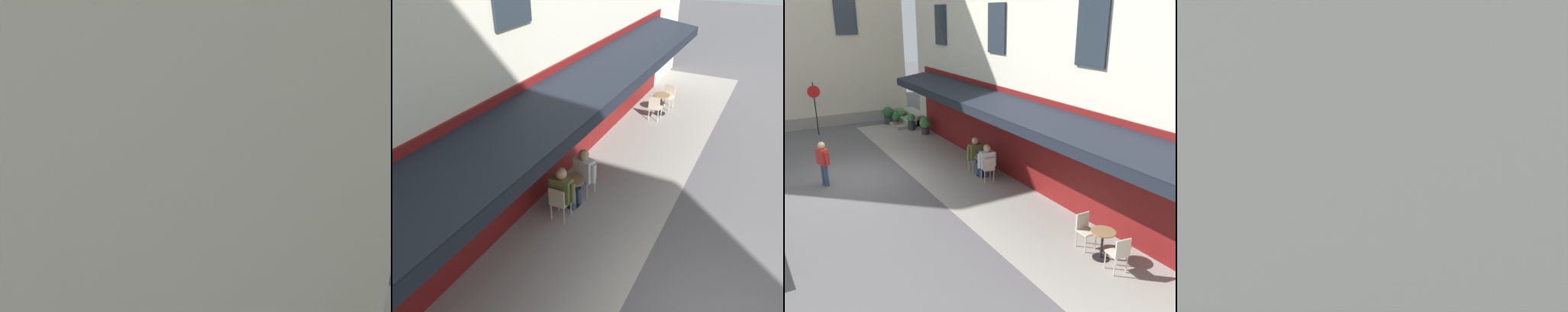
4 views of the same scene
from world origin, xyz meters
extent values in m
plane|color=#565456|center=(0.00, 0.00, 0.00)|extent=(70.00, 70.00, 0.00)
cube|color=gray|center=(-3.25, -3.40, 0.00)|extent=(20.50, 3.20, 0.01)
cube|color=maroon|center=(-3.00, -4.97, 1.60)|extent=(16.00, 0.06, 3.20)
cube|color=black|center=(-3.00, -4.15, 2.85)|extent=(15.00, 1.70, 0.36)
cube|color=black|center=(-3.00, -3.32, 2.62)|extent=(15.00, 0.04, 0.28)
cube|color=#232D38|center=(-11.00, -4.96, 5.20)|extent=(1.10, 0.06, 1.70)
cube|color=#232D38|center=(-6.33, -4.96, 5.20)|extent=(1.10, 0.06, 1.70)
cube|color=#232D38|center=(-1.67, -4.96, 5.20)|extent=(1.10, 0.06, 1.70)
cube|color=#232D38|center=(3.00, -4.96, 5.20)|extent=(1.10, 0.06, 1.70)
cube|color=gray|center=(7.94, 3.50, 0.30)|extent=(0.12, 17.00, 0.60)
cube|color=#232D38|center=(7.96, -2.00, 5.50)|extent=(0.06, 1.10, 1.70)
cube|color=#232D38|center=(7.96, 3.50, 5.50)|extent=(0.06, 1.10, 1.70)
cube|color=#232D38|center=(7.96, 9.00, 5.50)|extent=(0.06, 1.10, 1.70)
cube|color=gray|center=(6.60, -4.20, 0.07)|extent=(2.40, 1.40, 0.15)
cube|color=gray|center=(6.60, -4.55, 0.22)|extent=(2.40, 1.05, 0.30)
cube|color=gray|center=(6.60, -4.90, 0.38)|extent=(2.40, 0.70, 0.45)
cylinder|color=black|center=(-2.18, -4.08, 0.01)|extent=(0.40, 0.40, 0.03)
cylinder|color=black|center=(-2.18, -4.08, 0.36)|extent=(0.06, 0.06, 0.72)
cylinder|color=#99754C|center=(-2.18, -4.08, 0.73)|extent=(0.60, 0.60, 0.03)
cylinder|color=beige|center=(-2.58, -4.19, 0.23)|extent=(0.03, 0.03, 0.45)
cylinder|color=beige|center=(-2.53, -3.85, 0.23)|extent=(0.03, 0.03, 0.45)
cylinder|color=beige|center=(-2.92, -4.13, 0.23)|extent=(0.03, 0.03, 0.45)
cylinder|color=beige|center=(-2.87, -3.80, 0.23)|extent=(0.03, 0.03, 0.45)
cube|color=beige|center=(-2.72, -3.99, 0.47)|extent=(0.46, 0.46, 0.04)
cube|color=beige|center=(-2.90, -3.96, 0.70)|extent=(0.10, 0.40, 0.42)
cylinder|color=beige|center=(-1.80, -3.90, 0.23)|extent=(0.03, 0.03, 0.45)
cylinder|color=beige|center=(-1.80, -4.24, 0.23)|extent=(0.03, 0.03, 0.45)
cylinder|color=beige|center=(-1.46, -3.90, 0.23)|extent=(0.03, 0.03, 0.45)
cylinder|color=beige|center=(-1.46, -4.24, 0.23)|extent=(0.03, 0.03, 0.45)
cube|color=beige|center=(-1.63, -4.07, 0.47)|extent=(0.41, 0.41, 0.04)
cube|color=beige|center=(-1.45, -4.07, 0.70)|extent=(0.05, 0.40, 0.42)
cylinder|color=black|center=(-8.41, -3.84, 0.01)|extent=(0.40, 0.40, 0.03)
cylinder|color=black|center=(-8.41, -3.84, 0.36)|extent=(0.06, 0.06, 0.72)
cylinder|color=#99754C|center=(-8.41, -3.84, 0.73)|extent=(0.60, 0.60, 0.03)
cylinder|color=beige|center=(-8.81, -3.95, 0.23)|extent=(0.03, 0.03, 0.45)
cylinder|color=beige|center=(-8.76, -3.61, 0.23)|extent=(0.03, 0.03, 0.45)
cylinder|color=beige|center=(-9.15, -3.89, 0.23)|extent=(0.03, 0.03, 0.45)
cylinder|color=beige|center=(-9.10, -3.56, 0.23)|extent=(0.03, 0.03, 0.45)
cube|color=beige|center=(-8.95, -3.75, 0.47)|extent=(0.46, 0.46, 0.04)
cube|color=beige|center=(-9.13, -3.72, 0.70)|extent=(0.10, 0.40, 0.42)
cylinder|color=beige|center=(-8.03, -3.68, 0.23)|extent=(0.03, 0.03, 0.45)
cylinder|color=beige|center=(-8.04, -4.02, 0.23)|extent=(0.03, 0.03, 0.45)
cylinder|color=beige|center=(-7.69, -3.69, 0.23)|extent=(0.03, 0.03, 0.45)
cylinder|color=beige|center=(-7.70, -4.03, 0.23)|extent=(0.03, 0.03, 0.45)
cube|color=beige|center=(-7.86, -3.85, 0.47)|extent=(0.41, 0.41, 0.04)
cube|color=beige|center=(-7.68, -3.86, 0.70)|extent=(0.05, 0.40, 0.42)
cylinder|color=navy|center=(-2.33, -4.15, 0.23)|extent=(0.16, 0.16, 0.47)
cylinder|color=navy|center=(-2.51, -4.13, 0.49)|extent=(0.37, 0.22, 0.17)
cylinder|color=navy|center=(-2.30, -3.96, 0.23)|extent=(0.16, 0.16, 0.47)
cylinder|color=navy|center=(-2.48, -3.93, 0.49)|extent=(0.37, 0.22, 0.17)
cube|color=silver|center=(-2.67, -4.00, 0.79)|extent=(0.36, 0.53, 0.60)
sphere|color=tan|center=(-2.67, -4.00, 1.22)|extent=(0.26, 0.26, 0.26)
cylinder|color=silver|center=(-2.71, -4.30, 0.77)|extent=(0.11, 0.11, 0.53)
cylinder|color=silver|center=(-2.62, -3.71, 0.77)|extent=(0.11, 0.11, 0.53)
cylinder|color=navy|center=(-2.04, -3.98, 0.23)|extent=(0.16, 0.16, 0.47)
cylinder|color=navy|center=(-1.87, -3.98, 0.49)|extent=(0.35, 0.17, 0.17)
cylinder|color=navy|center=(-2.04, -4.17, 0.23)|extent=(0.16, 0.16, 0.47)
cylinder|color=navy|center=(-1.87, -4.17, 0.49)|extent=(0.35, 0.17, 0.17)
cube|color=olive|center=(-1.69, -4.07, 0.79)|extent=(0.29, 0.50, 0.60)
sphere|color=tan|center=(-1.69, -4.07, 1.22)|extent=(0.26, 0.26, 0.26)
cylinder|color=olive|center=(-1.70, -3.77, 0.77)|extent=(0.11, 0.11, 0.53)
cylinder|color=olive|center=(-1.69, -4.37, 0.77)|extent=(0.11, 0.11, 0.53)
cylinder|color=navy|center=(-0.34, 1.08, 0.39)|extent=(0.15, 0.15, 0.78)
cylinder|color=navy|center=(-0.17, 1.13, 0.39)|extent=(0.15, 0.15, 0.78)
cube|color=red|center=(-0.26, 1.10, 1.06)|extent=(0.51, 0.38, 0.55)
sphere|color=tan|center=(-0.26, 1.10, 1.45)|extent=(0.24, 0.24, 0.24)
cylinder|color=red|center=(-0.52, 1.03, 1.04)|extent=(0.10, 0.10, 0.49)
cylinder|color=red|center=(0.01, 1.18, 1.04)|extent=(0.10, 0.10, 0.49)
cylinder|color=black|center=(6.56, 0.17, 1.30)|extent=(0.05, 0.05, 2.60)
cylinder|color=#192899|center=(6.52, 0.17, 2.15)|extent=(0.03, 0.56, 0.56)
cylinder|color=red|center=(6.51, 0.17, 2.15)|extent=(0.02, 0.59, 0.59)
cylinder|color=brown|center=(6.20, -3.71, 0.15)|extent=(0.35, 0.35, 0.30)
sphere|color=#23562D|center=(6.20, -3.71, 0.49)|extent=(0.44, 0.44, 0.44)
cylinder|color=#2D2D33|center=(6.96, -3.53, 0.19)|extent=(0.45, 0.45, 0.39)
sphere|color=#23562D|center=(6.96, -3.53, 0.64)|extent=(0.59, 0.59, 0.59)
cylinder|color=#2D2D33|center=(4.07, -4.46, 0.16)|extent=(0.40, 0.40, 0.33)
sphere|color=#3D7A38|center=(4.07, -4.46, 0.57)|extent=(0.57, 0.57, 0.57)
cylinder|color=#2D2D33|center=(5.18, -4.16, 0.22)|extent=(0.34, 0.34, 0.45)
sphere|color=#3D7A38|center=(5.18, -4.16, 0.63)|extent=(0.42, 0.42, 0.42)
cylinder|color=#2D2D33|center=(6.99, -4.25, 0.15)|extent=(0.45, 0.45, 0.29)
sphere|color=#3D7A38|center=(6.99, -4.25, 0.52)|extent=(0.52, 0.52, 0.52)
cube|color=slate|center=(-3.94, 4.90, 0.57)|extent=(4.35, 1.91, 0.55)
cube|color=#232D38|center=(-3.74, 4.90, 1.09)|extent=(2.45, 1.66, 0.48)
cylinder|color=black|center=(-5.37, 4.06, 0.30)|extent=(0.60, 0.20, 0.60)
cylinder|color=black|center=(-2.51, 5.73, 0.30)|extent=(0.60, 0.20, 0.60)
cylinder|color=black|center=(-2.47, 4.13, 0.30)|extent=(0.60, 0.20, 0.60)
camera|label=1|loc=(7.32, -6.93, 3.85)|focal=30.01mm
camera|label=2|loc=(4.45, -0.25, 5.99)|focal=35.42mm
camera|label=3|loc=(-14.68, 3.17, 5.72)|focal=38.57mm
camera|label=4|loc=(-15.55, -10.18, 7.92)|focal=36.95mm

